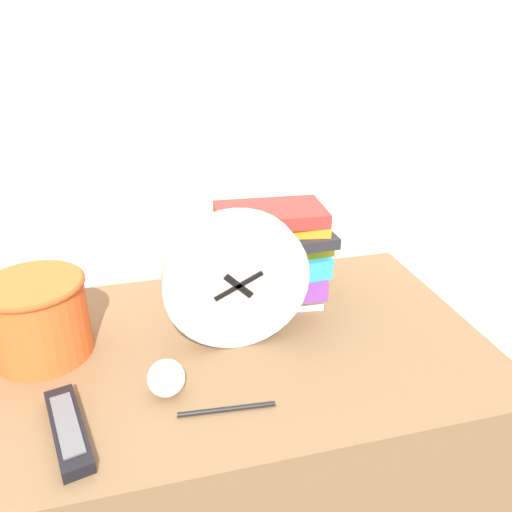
{
  "coord_description": "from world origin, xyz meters",
  "views": [
    {
      "loc": [
        -0.06,
        -0.48,
        1.29
      ],
      "look_at": [
        0.15,
        0.36,
        0.86
      ],
      "focal_mm": 35.0,
      "sensor_mm": 36.0,
      "label": 1
    }
  ],
  "objects_px": {
    "desk_clock": "(237,281)",
    "tv_remote": "(68,429)",
    "basket": "(38,316)",
    "book_stack": "(271,256)",
    "pen": "(227,409)",
    "crumpled_paper_ball": "(166,378)"
  },
  "relations": [
    {
      "from": "desk_clock",
      "to": "tv_remote",
      "type": "distance_m",
      "value": 0.36
    },
    {
      "from": "desk_clock",
      "to": "basket",
      "type": "distance_m",
      "value": 0.36
    },
    {
      "from": "book_stack",
      "to": "basket",
      "type": "relative_size",
      "value": 1.38
    },
    {
      "from": "book_stack",
      "to": "pen",
      "type": "height_order",
      "value": "book_stack"
    },
    {
      "from": "desk_clock",
      "to": "crumpled_paper_ball",
      "type": "bearing_deg",
      "value": -142.65
    },
    {
      "from": "desk_clock",
      "to": "tv_remote",
      "type": "xyz_separation_m",
      "value": [
        -0.3,
        -0.16,
        -0.12
      ]
    },
    {
      "from": "tv_remote",
      "to": "desk_clock",
      "type": "bearing_deg",
      "value": 29.08
    },
    {
      "from": "tv_remote",
      "to": "crumpled_paper_ball",
      "type": "bearing_deg",
      "value": 19.83
    },
    {
      "from": "desk_clock",
      "to": "book_stack",
      "type": "bearing_deg",
      "value": 52.8
    },
    {
      "from": "basket",
      "to": "pen",
      "type": "height_order",
      "value": "basket"
    },
    {
      "from": "basket",
      "to": "pen",
      "type": "distance_m",
      "value": 0.39
    },
    {
      "from": "basket",
      "to": "tv_remote",
      "type": "relative_size",
      "value": 0.97
    },
    {
      "from": "basket",
      "to": "pen",
      "type": "bearing_deg",
      "value": -38.1
    },
    {
      "from": "book_stack",
      "to": "crumpled_paper_ball",
      "type": "distance_m",
      "value": 0.36
    },
    {
      "from": "tv_remote",
      "to": "crumpled_paper_ball",
      "type": "height_order",
      "value": "crumpled_paper_ball"
    },
    {
      "from": "desk_clock",
      "to": "crumpled_paper_ball",
      "type": "xyz_separation_m",
      "value": [
        -0.14,
        -0.11,
        -0.1
      ]
    },
    {
      "from": "tv_remote",
      "to": "basket",
      "type": "bearing_deg",
      "value": 104.53
    },
    {
      "from": "desk_clock",
      "to": "basket",
      "type": "xyz_separation_m",
      "value": [
        -0.35,
        0.06,
        -0.05
      ]
    },
    {
      "from": "tv_remote",
      "to": "crumpled_paper_ball",
      "type": "xyz_separation_m",
      "value": [
        0.15,
        0.05,
        0.02
      ]
    },
    {
      "from": "pen",
      "to": "desk_clock",
      "type": "bearing_deg",
      "value": 72.19
    },
    {
      "from": "tv_remote",
      "to": "crumpled_paper_ball",
      "type": "distance_m",
      "value": 0.16
    },
    {
      "from": "book_stack",
      "to": "basket",
      "type": "height_order",
      "value": "book_stack"
    }
  ]
}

